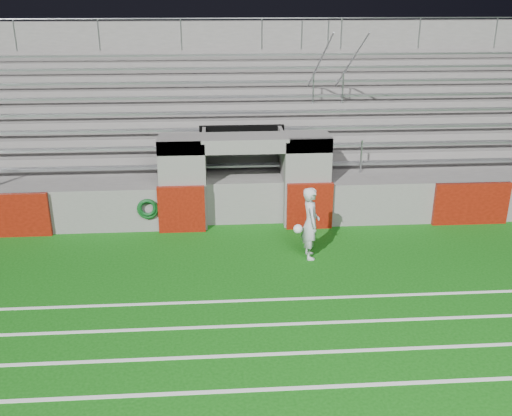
{
  "coord_description": "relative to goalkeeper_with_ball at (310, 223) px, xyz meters",
  "views": [
    {
      "loc": [
        -0.75,
        -11.94,
        6.42
      ],
      "look_at": [
        0.2,
        1.8,
        1.1
      ],
      "focal_mm": 40.0,
      "sensor_mm": 36.0,
      "label": 1
    }
  ],
  "objects": [
    {
      "name": "hose_coil",
      "position": [
        -4.24,
        1.85,
        -0.21
      ],
      "size": [
        0.6,
        0.15,
        0.6
      ],
      "color": "#0E4718",
      "rests_on": "ground"
    },
    {
      "name": "stadium_structure",
      "position": [
        -1.51,
        6.89,
        0.56
      ],
      "size": [
        26.0,
        8.48,
        5.42
      ],
      "color": "slate",
      "rests_on": "ground"
    },
    {
      "name": "ground",
      "position": [
        -1.51,
        -1.08,
        -0.93
      ],
      "size": [
        90.0,
        90.0,
        0.0
      ],
      "primitive_type": "plane",
      "color": "#0F520D",
      "rests_on": "ground"
    },
    {
      "name": "goalkeeper_with_ball",
      "position": [
        0.0,
        0.0,
        0.0
      ],
      "size": [
        0.69,
        0.7,
        1.87
      ],
      "color": "silver",
      "rests_on": "ground"
    }
  ]
}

